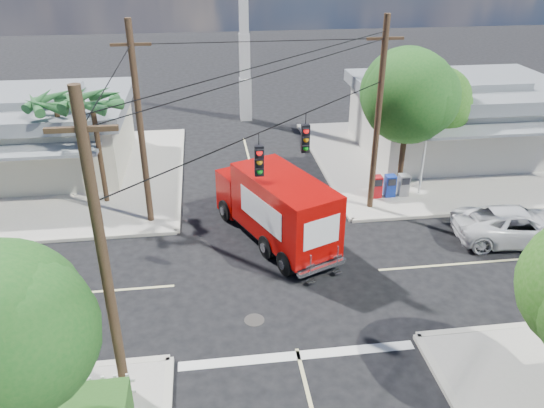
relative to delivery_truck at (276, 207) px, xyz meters
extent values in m
plane|color=black|center=(-0.28, -2.89, -1.59)|extent=(120.00, 120.00, 0.00)
cube|color=#A6A196|center=(10.72, 8.11, -1.52)|extent=(14.00, 14.00, 0.14)
cube|color=#B6B1A1|center=(3.72, 8.11, -1.52)|extent=(0.25, 14.00, 0.14)
cube|color=#B6B1A1|center=(10.72, 1.11, -1.52)|extent=(14.00, 0.25, 0.14)
cube|color=#A6A196|center=(-11.28, 8.11, -1.52)|extent=(14.00, 14.00, 0.14)
cube|color=#B6B1A1|center=(-4.28, 8.11, -1.52)|extent=(0.25, 14.00, 0.14)
cube|color=#B6B1A1|center=(-11.28, 1.11, -1.52)|extent=(14.00, 0.25, 0.14)
cube|color=beige|center=(-0.28, 7.11, -1.59)|extent=(0.12, 12.00, 0.01)
cube|color=beige|center=(9.72, -2.89, -1.59)|extent=(12.00, 0.12, 0.01)
cube|color=beige|center=(-10.28, -2.89, -1.59)|extent=(12.00, 0.12, 0.01)
cube|color=silver|center=(-0.28, -7.19, -1.59)|extent=(7.50, 0.40, 0.01)
cube|color=silver|center=(12.22, 9.11, 0.25)|extent=(11.00, 8.00, 3.40)
cube|color=gray|center=(12.22, 9.11, 2.30)|extent=(11.80, 8.80, 0.70)
cube|color=gray|center=(12.22, 9.11, 2.80)|extent=(6.05, 4.40, 0.50)
cube|color=gray|center=(12.22, 4.21, 1.45)|extent=(9.90, 1.80, 0.15)
cylinder|color=silver|center=(7.82, 3.41, 0.00)|extent=(0.12, 0.12, 2.90)
cube|color=beige|center=(-12.28, 9.61, 0.15)|extent=(10.00, 8.00, 3.20)
cube|color=gray|center=(-12.28, 9.61, 2.10)|extent=(10.80, 8.80, 0.70)
cube|color=gray|center=(-12.28, 9.61, 2.60)|extent=(5.50, 4.40, 0.50)
cylinder|color=silver|center=(-8.28, 3.91, -0.10)|extent=(0.12, 0.12, 2.70)
cube|color=silver|center=(0.22, 17.11, -0.09)|extent=(0.80, 0.80, 3.00)
cube|color=silver|center=(0.22, 17.11, 2.91)|extent=(0.70, 0.70, 3.00)
cube|color=silver|center=(0.22, 17.11, 5.91)|extent=(0.60, 0.60, 3.00)
sphere|color=#1A5419|center=(-7.28, -10.39, 2.72)|extent=(3.71, 3.71, 3.71)
sphere|color=#1A5419|center=(-6.93, -10.69, 2.61)|extent=(3.25, 3.25, 3.25)
cylinder|color=#422D1C|center=(6.92, 3.91, 0.59)|extent=(0.28, 0.28, 4.10)
sphere|color=#1A5419|center=(6.92, 3.91, 3.15)|extent=(4.10, 4.10, 4.10)
sphere|color=#1A5419|center=(6.52, 4.11, 3.41)|extent=(3.33, 3.33, 3.33)
sphere|color=#1A5419|center=(7.27, 3.61, 3.03)|extent=(3.58, 3.58, 3.58)
cylinder|color=#422D1C|center=(9.52, 6.11, 0.34)|extent=(0.28, 0.28, 3.58)
sphere|color=#215F12|center=(9.52, 6.11, 2.58)|extent=(3.58, 3.58, 3.58)
sphere|color=#215F12|center=(9.12, 6.31, 2.80)|extent=(2.91, 2.91, 2.91)
sphere|color=#215F12|center=(9.87, 5.81, 2.47)|extent=(3.14, 3.14, 3.14)
cylinder|color=#422D1C|center=(-7.78, 4.61, 1.05)|extent=(0.24, 0.24, 5.00)
cone|color=#27602C|center=(-6.88, 4.61, 3.65)|extent=(0.50, 2.06, 0.98)
cone|color=#27602C|center=(-7.22, 5.31, 3.65)|extent=(1.92, 1.68, 0.98)
cone|color=#27602C|center=(-7.98, 5.49, 3.65)|extent=(2.12, 0.95, 0.98)
cone|color=#27602C|center=(-8.59, 5.00, 3.65)|extent=(1.34, 2.07, 0.98)
cone|color=#27602C|center=(-8.59, 4.22, 3.65)|extent=(1.34, 2.07, 0.98)
cone|color=#27602C|center=(-7.98, 3.73, 3.65)|extent=(2.12, 0.95, 0.98)
cone|color=#27602C|center=(-7.22, 3.90, 3.65)|extent=(1.92, 1.68, 0.98)
cylinder|color=#422D1C|center=(-9.78, 6.11, 0.85)|extent=(0.24, 0.24, 4.60)
cone|color=#27602C|center=(-8.88, 6.11, 3.25)|extent=(0.50, 2.06, 0.98)
cone|color=#27602C|center=(-9.22, 6.81, 3.25)|extent=(1.92, 1.68, 0.98)
cone|color=#27602C|center=(-9.98, 6.99, 3.25)|extent=(2.12, 0.95, 0.98)
cone|color=#27602C|center=(-10.59, 6.50, 3.25)|extent=(1.34, 2.07, 0.98)
cone|color=#27602C|center=(-10.59, 5.72, 3.25)|extent=(1.34, 2.07, 0.98)
cone|color=#27602C|center=(-9.98, 5.23, 3.25)|extent=(2.12, 0.95, 0.98)
cone|color=#27602C|center=(-9.22, 5.40, 3.25)|extent=(1.92, 1.68, 0.98)
cylinder|color=#473321|center=(-5.48, -8.09, 2.91)|extent=(0.28, 0.28, 9.00)
cube|color=#473321|center=(-5.48, -8.09, 6.41)|extent=(1.60, 0.12, 0.12)
cylinder|color=#473321|center=(4.92, 2.31, 2.91)|extent=(0.28, 0.28, 9.00)
cube|color=#473321|center=(4.92, 2.31, 6.41)|extent=(1.60, 0.12, 0.12)
cylinder|color=#473321|center=(-5.48, 2.31, 2.91)|extent=(0.28, 0.28, 9.00)
cube|color=#473321|center=(-5.48, 2.31, 6.41)|extent=(1.60, 0.12, 0.12)
cylinder|color=black|center=(-0.28, -2.89, 4.61)|extent=(10.43, 10.43, 0.04)
cube|color=black|center=(-1.08, -3.69, 3.66)|extent=(0.30, 0.24, 1.05)
sphere|color=red|center=(-1.08, -3.83, 3.99)|extent=(0.20, 0.20, 0.20)
cube|color=black|center=(0.82, -1.79, 3.66)|extent=(0.30, 0.24, 1.05)
sphere|color=red|center=(0.82, -1.93, 3.99)|extent=(0.20, 0.20, 0.20)
cube|color=silver|center=(-8.08, -8.49, -1.10)|extent=(5.94, 0.05, 0.08)
cube|color=silver|center=(-8.08, -8.49, -0.70)|extent=(5.94, 0.05, 0.08)
cube|color=silver|center=(-5.28, -8.49, -0.95)|extent=(0.09, 0.06, 1.00)
cube|color=#A00C11|center=(5.52, 3.31, -0.90)|extent=(0.50, 0.50, 1.10)
cube|color=navy|center=(6.22, 3.31, -0.90)|extent=(0.50, 0.50, 1.10)
cube|color=slate|center=(6.92, 3.31, -0.90)|extent=(0.50, 0.50, 1.10)
cube|color=black|center=(-0.06, 0.13, -1.10)|extent=(4.66, 7.24, 0.22)
cube|color=#A70704|center=(-1.14, 2.64, -0.38)|extent=(2.58, 2.25, 1.97)
cube|color=black|center=(-1.39, 3.22, -0.02)|extent=(1.82, 0.95, 0.85)
cube|color=silver|center=(-1.46, 3.38, -1.01)|extent=(1.94, 0.92, 0.31)
cube|color=#A70704|center=(0.26, -0.61, 0.24)|extent=(4.12, 5.66, 2.60)
cube|color=white|center=(1.31, -0.16, 0.38)|extent=(1.29, 2.97, 1.17)
cube|color=white|center=(-0.78, -1.06, 0.38)|extent=(1.29, 2.97, 1.17)
cube|color=white|center=(1.30, -3.01, 0.38)|extent=(1.49, 0.66, 1.17)
cube|color=silver|center=(1.35, -3.12, -1.10)|extent=(2.07, 1.06, 0.16)
cube|color=silver|center=(0.82, -3.48, -0.74)|extent=(0.39, 0.21, 0.90)
cube|color=silver|center=(1.97, -2.98, -0.74)|extent=(0.39, 0.21, 0.90)
cylinder|color=black|center=(-2.03, 2.11, -1.10)|extent=(0.65, 1.02, 0.99)
cylinder|color=black|center=(-0.14, 2.93, -1.10)|extent=(0.65, 1.02, 0.99)
cylinder|color=black|center=(0.03, -2.67, -1.10)|extent=(0.65, 1.02, 0.99)
cylinder|color=black|center=(1.92, -1.85, -1.10)|extent=(0.65, 1.02, 0.99)
imported|color=silver|center=(10.26, -1.45, -0.85)|extent=(5.66, 3.15, 1.50)
camera|label=1|loc=(-2.79, -19.71, 10.19)|focal=35.00mm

